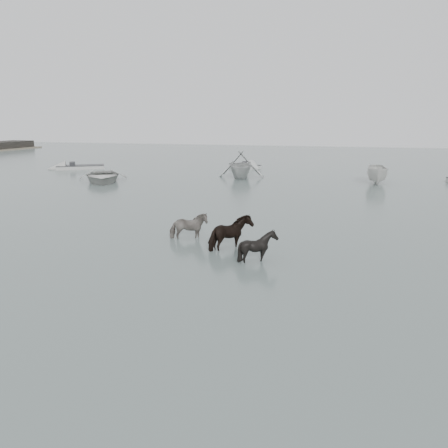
{
  "coord_description": "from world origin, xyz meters",
  "views": [
    {
      "loc": [
        5.47,
        -14.92,
        4.91
      ],
      "look_at": [
        1.17,
        0.81,
        1.0
      ],
      "focal_mm": 35.0,
      "sensor_mm": 36.0,
      "label": 1
    }
  ],
  "objects_px": {
    "pony_pinto": "(188,223)",
    "pony_dark": "(232,230)",
    "rowboat_lead": "(102,175)",
    "pony_black": "(258,243)"
  },
  "relations": [
    {
      "from": "pony_pinto",
      "to": "pony_dark",
      "type": "relative_size",
      "value": 1.04
    },
    {
      "from": "pony_dark",
      "to": "rowboat_lead",
      "type": "height_order",
      "value": "pony_dark"
    },
    {
      "from": "pony_pinto",
      "to": "pony_dark",
      "type": "xyz_separation_m",
      "value": [
        2.12,
        -0.97,
        0.09
      ]
    },
    {
      "from": "pony_dark",
      "to": "rowboat_lead",
      "type": "bearing_deg",
      "value": 56.15
    },
    {
      "from": "pony_dark",
      "to": "pony_black",
      "type": "bearing_deg",
      "value": -120.18
    },
    {
      "from": "pony_pinto",
      "to": "rowboat_lead",
      "type": "height_order",
      "value": "pony_pinto"
    },
    {
      "from": "pony_black",
      "to": "rowboat_lead",
      "type": "relative_size",
      "value": 0.24
    },
    {
      "from": "pony_pinto",
      "to": "rowboat_lead",
      "type": "xyz_separation_m",
      "value": [
        -12.64,
        14.57,
        -0.11
      ]
    },
    {
      "from": "pony_pinto",
      "to": "pony_black",
      "type": "relative_size",
      "value": 1.21
    },
    {
      "from": "pony_dark",
      "to": "rowboat_lead",
      "type": "xyz_separation_m",
      "value": [
        -14.75,
        15.54,
        -0.2
      ]
    }
  ]
}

